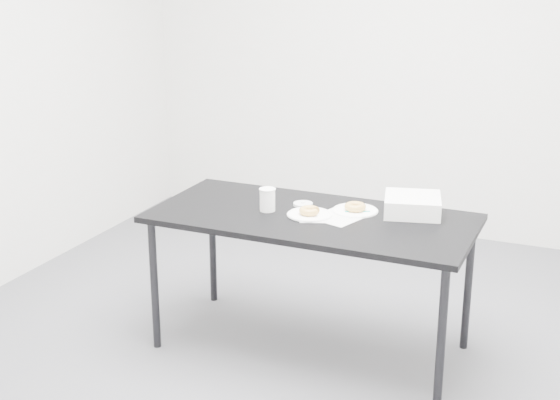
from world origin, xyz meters
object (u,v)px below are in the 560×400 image
at_px(plate_near, 309,215).
at_px(donut_far, 355,207).
at_px(table, 312,226).
at_px(bakery_box, 412,205).
at_px(pen, 357,212).
at_px(coffee_cup, 267,200).
at_px(donut_near, 310,211).
at_px(plate_far, 355,211).
at_px(scorecard, 341,216).

height_order(plate_near, donut_far, donut_far).
xyz_separation_m(table, bakery_box, (0.45, 0.22, 0.10)).
bearing_deg(pen, plate_near, -171.32).
relative_size(coffee_cup, bakery_box, 0.43).
height_order(donut_near, donut_far, donut_near).
height_order(pen, plate_far, pen).
bearing_deg(donut_far, coffee_cup, -157.90).
bearing_deg(plate_near, bakery_box, 27.11).
bearing_deg(donut_near, coffee_cup, -177.33).
height_order(scorecard, donut_far, donut_far).
xyz_separation_m(plate_near, donut_near, (0.00, -0.00, 0.02)).
bearing_deg(pen, table, -171.85).
xyz_separation_m(pen, donut_near, (-0.20, -0.14, 0.02)).
bearing_deg(donut_near, bakery_box, 27.11).
xyz_separation_m(plate_near, bakery_box, (0.46, 0.23, 0.04)).
xyz_separation_m(plate_near, donut_far, (0.18, 0.15, 0.02)).
bearing_deg(plate_near, donut_far, 39.95).
height_order(donut_near, plate_far, donut_near).
distance_m(pen, coffee_cup, 0.45).
distance_m(plate_far, coffee_cup, 0.44).
height_order(pen, donut_near, donut_near).
distance_m(plate_far, bakery_box, 0.28).
relative_size(donut_near, plate_far, 0.45).
height_order(scorecard, plate_far, plate_far).
bearing_deg(coffee_cup, plate_near, 2.67).
xyz_separation_m(donut_far, bakery_box, (0.27, 0.08, 0.02)).
bearing_deg(scorecard, bakery_box, 47.67).
height_order(scorecard, donut_near, donut_near).
bearing_deg(scorecard, pen, 70.96).
xyz_separation_m(plate_near, coffee_cup, (-0.22, -0.01, 0.05)).
bearing_deg(donut_far, scorecard, -112.94).
distance_m(scorecard, donut_far, 0.11).
xyz_separation_m(pen, donut_far, (-0.02, 0.02, 0.02)).
xyz_separation_m(scorecard, donut_far, (0.04, 0.10, 0.02)).
distance_m(plate_far, donut_far, 0.02).
height_order(table, plate_near, plate_near).
relative_size(donut_far, bakery_box, 0.40).
xyz_separation_m(plate_far, coffee_cup, (-0.41, -0.17, 0.06)).
bearing_deg(plate_near, plate_far, 39.95).
distance_m(coffee_cup, bakery_box, 0.72).
xyz_separation_m(table, scorecard, (0.13, 0.05, 0.06)).
bearing_deg(bakery_box, scorecard, -164.53).
relative_size(table, donut_far, 14.73).
bearing_deg(table, coffee_cup, -175.05).
height_order(donut_near, coffee_cup, coffee_cup).
xyz_separation_m(donut_near, bakery_box, (0.46, 0.23, 0.02)).
xyz_separation_m(table, plate_far, (0.18, 0.15, 0.06)).
bearing_deg(donut_far, bakery_box, 16.14).
relative_size(table, scorecard, 5.90).
distance_m(plate_near, bakery_box, 0.51).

